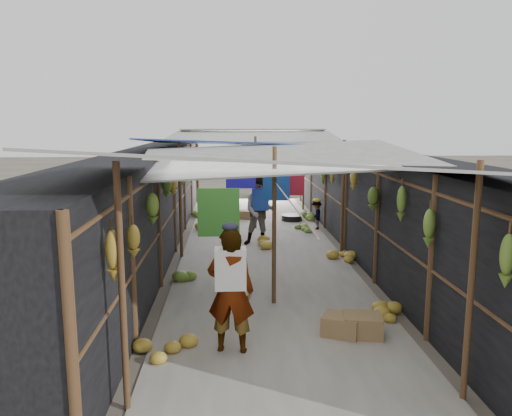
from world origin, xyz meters
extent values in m
plane|color=#6B6356|center=(0.00, 0.00, 0.00)|extent=(80.00, 80.00, 0.00)
cube|color=#9E998E|center=(0.00, 6.50, 0.01)|extent=(3.60, 16.00, 0.02)
cube|color=black|center=(-2.70, 6.50, 1.15)|extent=(1.40, 15.00, 2.30)
cube|color=black|center=(2.70, 6.50, 1.15)|extent=(1.40, 15.00, 2.30)
cube|color=#826042|center=(1.13, 1.65, 0.16)|extent=(0.59, 0.51, 0.32)
cube|color=#826042|center=(0.84, 1.69, 0.15)|extent=(0.62, 0.57, 0.30)
cube|color=#826042|center=(-0.27, 10.40, 0.14)|extent=(0.52, 0.48, 0.28)
cylinder|color=black|center=(1.17, 10.03, 0.09)|extent=(0.63, 0.63, 0.19)
imported|color=silver|center=(-0.71, 1.28, 0.83)|extent=(0.66, 0.48, 1.66)
imported|color=#1F4D9E|center=(0.02, 7.06, 0.84)|extent=(0.82, 0.65, 1.68)
imported|color=#544F49|center=(1.70, 8.73, 0.42)|extent=(0.33, 0.55, 0.83)
cylinder|color=brown|center=(-1.80, 0.00, 1.30)|extent=(0.07, 0.07, 2.60)
cylinder|color=brown|center=(1.80, 0.00, 1.30)|extent=(0.07, 0.07, 2.60)
cylinder|color=brown|center=(0.00, 3.00, 1.30)|extent=(0.07, 0.07, 2.60)
cylinder|color=brown|center=(-1.80, 6.00, 1.30)|extent=(0.07, 0.07, 2.60)
cylinder|color=brown|center=(1.80, 6.00, 1.30)|extent=(0.07, 0.07, 2.60)
cylinder|color=brown|center=(0.00, 9.00, 1.30)|extent=(0.07, 0.07, 2.60)
cylinder|color=brown|center=(-1.80, 12.00, 1.30)|extent=(0.07, 0.07, 2.60)
cylinder|color=brown|center=(1.80, 12.00, 1.30)|extent=(0.07, 0.07, 2.60)
cube|color=#A0A09A|center=(0.00, 1.00, 2.50)|extent=(5.21, 3.19, 0.52)
cube|color=#A0A09A|center=(0.20, 4.20, 2.35)|extent=(5.23, 3.73, 0.50)
cube|color=navy|center=(-0.10, 7.50, 2.45)|extent=(5.40, 3.60, 0.41)
cube|color=#A0A09A|center=(0.00, 10.80, 2.55)|extent=(5.37, 3.66, 0.27)
cube|color=#A0A09A|center=(0.10, 13.20, 2.65)|extent=(5.00, 1.99, 0.24)
cylinder|color=brown|center=(-2.00, 6.50, 2.05)|extent=(0.06, 15.00, 0.06)
cylinder|color=brown|center=(2.00, 6.50, 2.05)|extent=(0.06, 15.00, 0.06)
cylinder|color=gray|center=(0.00, 6.50, 2.05)|extent=(0.02, 15.00, 0.02)
cube|color=#2E6F25|center=(-0.87, 2.17, 1.70)|extent=(0.60, 0.03, 0.70)
cube|color=#174197|center=(0.23, 5.16, 1.72)|extent=(0.55, 0.03, 0.65)
cube|color=#204D96|center=(-0.36, 9.97, 1.75)|extent=(0.65, 0.03, 0.60)
cube|color=#A5192B|center=(0.61, 5.53, 1.75)|extent=(0.50, 0.03, 0.60)
cube|color=silver|center=(0.69, 8.66, 1.77)|extent=(0.60, 0.03, 0.55)
cube|color=#221BB1|center=(-0.46, 6.72, 1.75)|extent=(0.70, 0.03, 0.60)
ellipsoid|color=#A4852A|center=(-1.88, 0.03, 1.65)|extent=(0.16, 0.14, 0.55)
ellipsoid|color=#A4852A|center=(-1.88, 1.08, 1.55)|extent=(0.16, 0.14, 0.42)
ellipsoid|color=#5A7D29|center=(-1.88, 2.61, 1.69)|extent=(0.20, 0.17, 0.50)
ellipsoid|color=#5A7D29|center=(-1.88, 4.35, 1.80)|extent=(0.19, 0.16, 0.41)
ellipsoid|color=#A4852A|center=(-1.88, 5.42, 1.72)|extent=(0.19, 0.16, 0.48)
ellipsoid|color=#5A7D29|center=(-1.88, 7.38, 1.71)|extent=(0.18, 0.16, 0.56)
ellipsoid|color=#5A7D29|center=(-1.88, 8.64, 1.83)|extent=(0.16, 0.14, 0.43)
ellipsoid|color=#5A7D29|center=(-1.88, 10.01, 1.78)|extent=(0.14, 0.12, 0.51)
ellipsoid|color=#A4852A|center=(-1.88, 11.60, 1.68)|extent=(0.17, 0.14, 0.39)
ellipsoid|color=#5A7D29|center=(-1.88, 13.37, 1.68)|extent=(0.20, 0.17, 0.49)
ellipsoid|color=#5A7D29|center=(1.88, -0.48, 1.69)|extent=(0.14, 0.12, 0.54)
ellipsoid|color=#5A7D29|center=(1.88, 1.36, 1.61)|extent=(0.16, 0.13, 0.53)
ellipsoid|color=#5A7D29|center=(1.88, 2.45, 1.75)|extent=(0.14, 0.12, 0.56)
ellipsoid|color=#5A7D29|center=(1.88, 3.94, 1.60)|extent=(0.19, 0.17, 0.45)
ellipsoid|color=#A4852A|center=(1.88, 5.40, 1.79)|extent=(0.15, 0.13, 0.45)
ellipsoid|color=#A4852A|center=(1.88, 7.59, 1.69)|extent=(0.15, 0.13, 0.56)
ellipsoid|color=#5A7D29|center=(1.88, 8.84, 1.54)|extent=(0.15, 0.13, 0.55)
ellipsoid|color=#A4852A|center=(1.88, 10.38, 1.81)|extent=(0.19, 0.16, 0.46)
ellipsoid|color=#A4852A|center=(1.88, 11.71, 1.75)|extent=(0.16, 0.14, 0.40)
ellipsoid|color=#5A7D29|center=(1.88, 13.33, 1.82)|extent=(0.19, 0.16, 0.43)
ellipsoid|color=#5A7D29|center=(-1.66, 10.85, 0.14)|extent=(0.55, 0.46, 0.27)
ellipsoid|color=#A4852A|center=(1.60, 2.31, 0.12)|extent=(0.49, 0.41, 0.24)
ellipsoid|color=#A4852A|center=(-0.14, 6.90, 0.17)|extent=(0.70, 0.59, 0.35)
ellipsoid|color=#5A7D29|center=(-1.70, 4.35, 0.12)|extent=(0.50, 0.42, 0.25)
ellipsoid|color=#5A7D29|center=(1.70, 10.17, 0.15)|extent=(0.61, 0.52, 0.31)
ellipsoid|color=#5A7D29|center=(1.19, 8.55, 0.13)|extent=(0.52, 0.45, 0.26)
ellipsoid|color=#A4852A|center=(1.70, 5.63, 0.16)|extent=(0.63, 0.54, 0.32)
ellipsoid|color=#A4852A|center=(-1.28, 9.06, 0.18)|extent=(0.71, 0.60, 0.35)
ellipsoid|color=#A4852A|center=(-1.55, 1.26, 0.18)|extent=(0.71, 0.61, 0.36)
camera|label=1|loc=(-0.70, -4.86, 2.96)|focal=35.00mm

